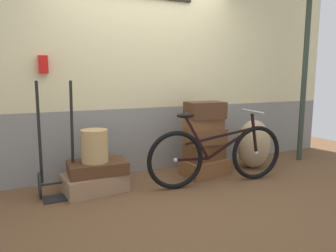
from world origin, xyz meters
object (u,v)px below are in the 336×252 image
suitcase_4 (205,136)px  suitcase_5 (204,124)px  suitcase_6 (205,110)px  suitcase_0 (94,182)px  wicker_basket (95,146)px  suitcase_1 (98,167)px  suitcase_3 (204,151)px  bicycle (217,155)px  burlap_sack (254,144)px  luggage_trolley (58,170)px  suitcase_2 (204,167)px

suitcase_4 → suitcase_5: (-0.01, 0.02, 0.17)m
suitcase_5 → suitcase_6: (0.00, -0.02, 0.18)m
suitcase_0 → wicker_basket: size_ratio=1.84×
suitcase_1 → suitcase_3: suitcase_3 is taller
suitcase_1 → suitcase_4: size_ratio=1.29×
wicker_basket → suitcase_1: bearing=30.3°
suitcase_0 → suitcase_5: suitcase_5 is taller
suitcase_1 → wicker_basket: 0.26m
suitcase_0 → suitcase_5: bearing=-6.7°
bicycle → suitcase_1: bearing=163.5°
burlap_sack → bicycle: size_ratio=0.39×
suitcase_5 → luggage_trolley: size_ratio=0.38×
suitcase_4 → wicker_basket: (-1.46, 0.01, 0.01)m
suitcase_0 → luggage_trolley: 0.43m
suitcase_3 → bicycle: bearing=-105.8°
suitcase_5 → bicycle: bearing=-97.7°
bicycle → suitcase_2: bearing=81.9°
luggage_trolley → bicycle: size_ratio=0.71×
suitcase_3 → suitcase_5: (-0.01, 0.01, 0.37)m
suitcase_4 → luggage_trolley: luggage_trolley is taller
suitcase_4 → bicycle: bicycle is taller
suitcase_6 → bicycle: suitcase_6 is taller
suitcase_4 → bicycle: 0.41m
bicycle → suitcase_6: bearing=82.2°
suitcase_0 → suitcase_4: 1.54m
suitcase_0 → suitcase_5: (1.46, -0.01, 0.59)m
suitcase_0 → luggage_trolley: size_ratio=0.54×
suitcase_2 → wicker_basket: 1.51m
suitcase_4 → burlap_sack: size_ratio=0.72×
suitcase_5 → suitcase_1: bearing=179.4°
suitcase_2 → luggage_trolley: bearing=172.4°
suitcase_1 → burlap_sack: burlap_sack is taller
suitcase_1 → suitcase_6: 1.54m
suitcase_4 → wicker_basket: bearing=-178.3°
suitcase_2 → wicker_basket: wicker_basket is taller
suitcase_6 → burlap_sack: size_ratio=0.69×
suitcase_5 → bicycle: 0.52m
suitcase_2 → burlap_sack: burlap_sack is taller
luggage_trolley → bicycle: luggage_trolley is taller
suitcase_3 → wicker_basket: bearing=173.4°
suitcase_5 → burlap_sack: (0.82, -0.05, -0.34)m
suitcase_1 → bicycle: 1.43m
suitcase_1 → suitcase_2: bearing=0.6°
suitcase_0 → suitcase_5: 1.58m
suitcase_3 → luggage_trolley: luggage_trolley is taller
suitcase_2 → suitcase_5: (-0.00, 0.03, 0.59)m
wicker_basket → burlap_sack: size_ratio=0.53×
suitcase_4 → suitcase_6: 0.35m
suitcase_6 → suitcase_2: bearing=-86.0°
suitcase_2 → luggage_trolley: (-1.85, 0.06, 0.19)m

